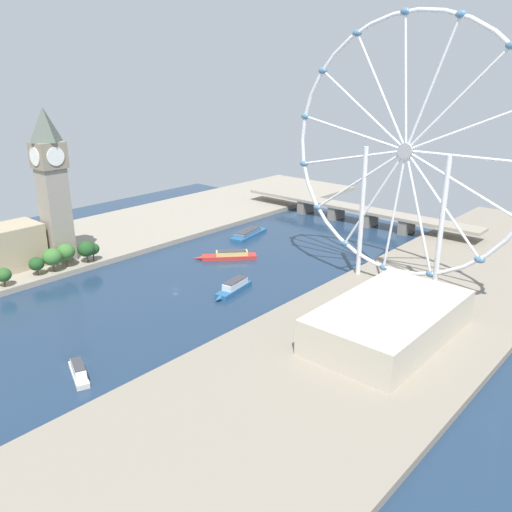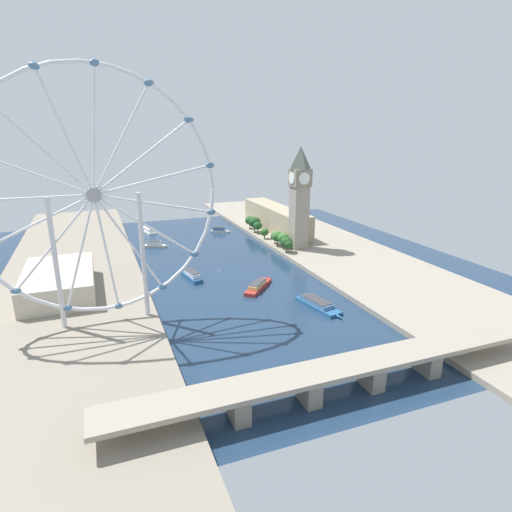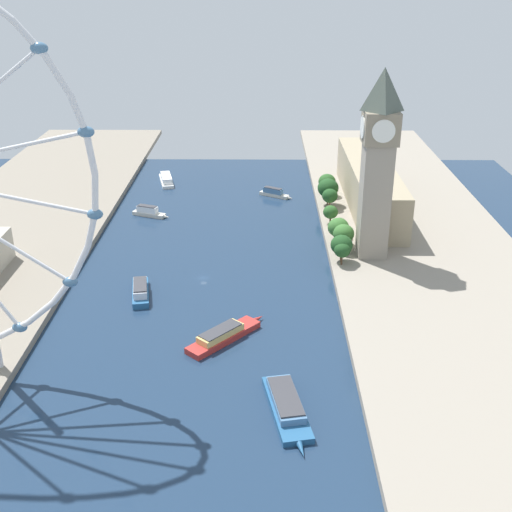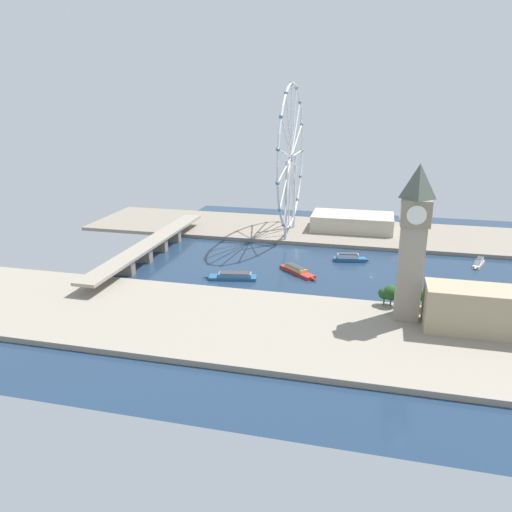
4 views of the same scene
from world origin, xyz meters
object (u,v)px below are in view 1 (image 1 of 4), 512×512
Objects in this scene: tour_boat_5 at (78,371)px; tour_boat_2 at (229,255)px; riverside_hall at (389,321)px; river_bridge at (353,211)px; tour_boat_4 at (234,287)px; clock_tower at (52,184)px; ferris_wheel at (406,152)px; tour_boat_1 at (248,233)px.

tour_boat_2 is at bearing -47.84° from tour_boat_5.
river_bridge is at bearing 126.03° from riverside_hall.
riverside_hall is at bearing 82.11° from tour_boat_4.
clock_tower is 202.33m from river_bridge.
clock_tower is at bearing -111.99° from river_bridge.
tour_boat_5 is at bearing -107.25° from ferris_wheel.
ferris_wheel is 102.65m from tour_boat_4.
riverside_hall is 2.55× the size of tour_boat_4.
ferris_wheel reaches higher than clock_tower.
tour_boat_1 is at bearing -109.80° from tour_boat_2.
riverside_hall is at bearing -64.57° from ferris_wheel.
ferris_wheel is 115.61m from tour_boat_2.
riverside_hall is at bearing -105.22° from tour_boat_5.
river_bridge is 150.79m from tour_boat_4.
clock_tower reaches higher than tour_boat_1.
tour_boat_2 is at bearing -95.73° from river_bridge.
clock_tower is 130.87m from tour_boat_5.
ferris_wheel is 5.90× the size of tour_boat_5.
tour_boat_2 is 133.51m from tour_boat_5.
river_bridge is 6.06× the size of tour_boat_2.
tour_boat_2 is at bearing -162.98° from tour_boat_1.
riverside_hall is at bearing -53.97° from river_bridge.
tour_boat_1 is at bearing 69.06° from clock_tower.
riverside_hall is at bearing -127.76° from tour_boat_1.
riverside_hall is 118.02m from tour_boat_5.
ferris_wheel is at bearing 30.30° from clock_tower.
river_bridge is 82.25m from tour_boat_1.
tour_boat_2 is at bearing 47.71° from clock_tower.
tour_boat_4 reaches higher than tour_boat_1.
ferris_wheel is 132.63m from tour_boat_1.
tour_boat_1 is at bearing 170.90° from ferris_wheel.
river_bridge is 8.64× the size of tour_boat_5.
clock_tower is at bearing 0.08° from tour_boat_2.
river_bridge is (74.46, 184.34, -37.53)m from clock_tower.
ferris_wheel reaches higher than riverside_hall.
river_bridge is at bearing -143.36° from tour_boat_2.
clock_tower is 0.45× the size of river_bridge.
tour_boat_2 is (-11.56, -115.20, -6.45)m from river_bridge.
tour_boat_1 is 178.48m from tour_boat_5.
ferris_wheel is at bearing 124.14° from tour_boat_4.
clock_tower is 124.89m from tour_boat_1.
clock_tower is 2.97× the size of tour_boat_4.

